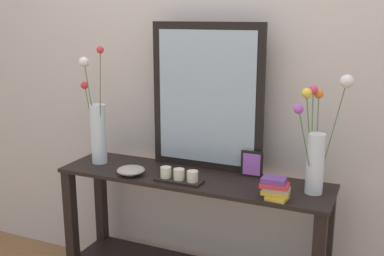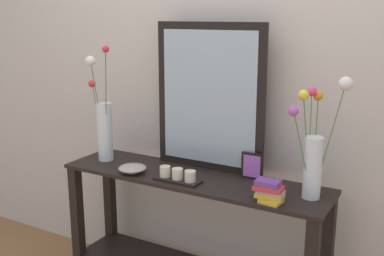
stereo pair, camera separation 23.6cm
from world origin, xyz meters
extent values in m
cube|color=beige|center=(0.00, 0.31, 1.35)|extent=(6.40, 0.08, 2.70)
cube|color=black|center=(0.00, 0.00, 0.76)|extent=(1.44, 0.37, 0.02)
cube|color=black|center=(-0.68, -0.15, 0.37)|extent=(0.06, 0.06, 0.75)
cube|color=black|center=(-0.68, 0.15, 0.37)|extent=(0.06, 0.06, 0.75)
cube|color=black|center=(0.02, 0.16, 1.16)|extent=(0.62, 0.03, 0.78)
cube|color=#9EADB7|center=(0.02, 0.14, 1.16)|extent=(0.54, 0.00, 0.70)
cylinder|color=silver|center=(-0.57, 0.00, 0.94)|extent=(0.09, 0.09, 0.33)
cylinder|color=#4C753D|center=(-0.61, 0.00, 1.00)|extent=(0.06, 0.02, 0.42)
sphere|color=red|center=(-0.64, -0.01, 1.21)|extent=(0.04, 0.04, 0.04)
cylinder|color=#4C753D|center=(-0.53, -0.03, 1.10)|extent=(0.06, 0.04, 0.62)
sphere|color=red|center=(-0.51, -0.04, 1.41)|extent=(0.04, 0.04, 0.04)
cylinder|color=#4C753D|center=(-0.59, -0.02, 1.07)|extent=(0.03, 0.08, 0.55)
sphere|color=silver|center=(-0.60, -0.06, 1.34)|extent=(0.05, 0.05, 0.05)
cylinder|color=silver|center=(0.62, 0.02, 0.91)|extent=(0.08, 0.08, 0.29)
cylinder|color=#4C753D|center=(0.59, 0.01, 1.02)|extent=(0.05, 0.03, 0.46)
sphere|color=yellow|center=(0.56, 0.00, 1.24)|extent=(0.05, 0.05, 0.05)
cylinder|color=#4C753D|center=(0.68, 0.04, 1.04)|extent=(0.10, 0.06, 0.51)
sphere|color=silver|center=(0.73, 0.07, 1.30)|extent=(0.06, 0.06, 0.06)
cylinder|color=#4C753D|center=(0.59, 0.04, 1.02)|extent=(0.03, 0.07, 0.46)
sphere|color=#EA4275|center=(0.58, 0.07, 1.25)|extent=(0.04, 0.04, 0.04)
cylinder|color=#4C753D|center=(0.58, -0.03, 0.99)|extent=(0.08, 0.09, 0.40)
sphere|color=#B24CB7|center=(0.54, -0.07, 1.18)|extent=(0.04, 0.04, 0.04)
cylinder|color=#4C753D|center=(0.61, 0.07, 1.01)|extent=(0.03, 0.08, 0.44)
sphere|color=orange|center=(0.60, 0.10, 1.23)|extent=(0.05, 0.05, 0.05)
cube|color=black|center=(-0.03, -0.10, 0.77)|extent=(0.24, 0.09, 0.01)
cylinder|color=beige|center=(-0.10, -0.10, 0.81)|extent=(0.06, 0.06, 0.05)
cylinder|color=beige|center=(-0.03, -0.10, 0.81)|extent=(0.06, 0.06, 0.05)
cylinder|color=beige|center=(0.05, -0.10, 0.81)|extent=(0.06, 0.06, 0.05)
cube|color=black|center=(0.29, 0.12, 0.84)|extent=(0.12, 0.01, 0.14)
cube|color=#AB5ABF|center=(0.29, 0.11, 0.84)|extent=(0.09, 0.00, 0.11)
cylinder|color=#9E9389|center=(-0.30, -0.11, 0.77)|extent=(0.06, 0.06, 0.01)
ellipsoid|color=#9E9389|center=(-0.30, -0.11, 0.79)|extent=(0.15, 0.15, 0.04)
cube|color=gold|center=(0.48, -0.13, 0.78)|extent=(0.10, 0.09, 0.02)
cube|color=gold|center=(0.47, -0.12, 0.80)|extent=(0.13, 0.08, 0.02)
cube|color=#B2A893|center=(0.47, -0.12, 0.82)|extent=(0.12, 0.07, 0.02)
cube|color=#C63338|center=(0.47, -0.13, 0.84)|extent=(0.13, 0.09, 0.02)
cube|color=#663884|center=(0.46, -0.13, 0.86)|extent=(0.11, 0.08, 0.02)
camera|label=1|loc=(0.92, -2.10, 1.59)|focal=43.55mm
camera|label=2|loc=(1.13, -1.99, 1.59)|focal=43.55mm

